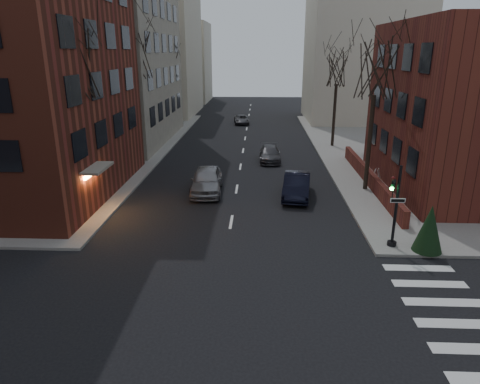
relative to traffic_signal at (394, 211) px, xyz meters
name	(u,v)px	position (x,y,z in m)	size (l,w,h in m)	color
ground	(205,377)	(-7.94, -8.99, -1.91)	(160.00, 160.00, 0.00)	black
low_wall_right	(369,178)	(1.36, 10.01, -1.26)	(0.35, 16.00, 1.00)	#5C241A
building_distant_la	(147,51)	(-22.94, 46.01, 7.09)	(14.00, 16.00, 18.00)	beige
building_distant_ra	(361,59)	(7.06, 41.01, 6.09)	(14.00, 14.00, 16.00)	beige
building_distant_lb	(182,63)	(-20.94, 63.01, 5.09)	(10.00, 12.00, 14.00)	beige
traffic_signal	(394,211)	(0.00, 0.00, 0.00)	(0.76, 0.44, 4.00)	black
tree_left_a	(74,63)	(-16.74, 5.01, 6.56)	(4.18, 4.18, 10.26)	#2D231C
tree_left_b	(134,53)	(-16.74, 17.01, 7.00)	(4.40, 4.40, 10.80)	#2D231C
tree_left_c	(169,61)	(-16.74, 31.01, 6.12)	(3.96, 3.96, 9.72)	#2D231C
tree_right_a	(376,69)	(0.86, 9.01, 6.12)	(3.96, 3.96, 9.72)	#2D231C
tree_right_b	(337,68)	(0.86, 23.01, 5.68)	(3.74, 3.74, 9.18)	#2D231C
streetlamp_near	(132,118)	(-16.14, 13.01, 2.33)	(0.36, 0.36, 6.28)	black
streetlamp_far	(179,93)	(-16.14, 33.01, 2.33)	(0.36, 0.36, 6.28)	black
parked_sedan	(297,186)	(-3.94, 7.49, -1.13)	(1.65, 4.73, 1.56)	black
car_lane_silver	(207,180)	(-9.92, 8.21, -1.05)	(2.02, 5.03, 1.71)	gray
car_lane_gray	(270,154)	(-5.48, 17.05, -1.28)	(1.77, 4.36, 1.26)	#39383C
car_lane_far	(241,119)	(-8.74, 36.79, -1.35)	(1.85, 4.02, 1.12)	#3B3A3F
sandwich_board	(376,176)	(1.94, 10.42, -1.24)	(0.46, 0.64, 1.03)	white
evergreen_shrub	(429,228)	(1.54, -0.49, -0.62)	(1.36, 1.36, 2.27)	black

